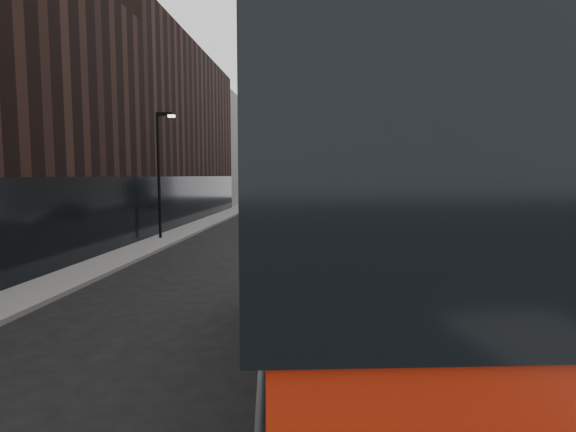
% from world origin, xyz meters
% --- Properties ---
extents(ground, '(140.00, 140.00, 0.00)m').
position_xyz_m(ground, '(0.00, 0.00, 0.00)').
color(ground, black).
rests_on(ground, ground).
extents(sidewalk_right, '(3.00, 80.00, 0.15)m').
position_xyz_m(sidewalk_right, '(7.50, 25.00, 0.07)').
color(sidewalk_right, slate).
rests_on(sidewalk_right, ground).
extents(sidewalk_left, '(2.00, 80.00, 0.15)m').
position_xyz_m(sidewalk_left, '(-8.00, 25.00, 0.07)').
color(sidewalk_left, slate).
rests_on(sidewalk_left, ground).
extents(building_modern_block, '(5.03, 22.00, 20.00)m').
position_xyz_m(building_modern_block, '(11.47, 21.00, 9.90)').
color(building_modern_block, '#A8AEB3').
rests_on(building_modern_block, ground).
extents(building_victorian, '(6.50, 24.00, 21.00)m').
position_xyz_m(building_victorian, '(11.38, 44.00, 9.66)').
color(building_victorian, slate).
rests_on(building_victorian, ground).
extents(building_left_mid, '(5.00, 24.00, 14.00)m').
position_xyz_m(building_left_mid, '(-11.50, 30.00, 7.00)').
color(building_left_mid, black).
rests_on(building_left_mid, ground).
extents(building_left_far, '(5.00, 20.00, 13.00)m').
position_xyz_m(building_left_far, '(-11.50, 52.00, 6.50)').
color(building_left_far, slate).
rests_on(building_left_far, ground).
extents(street_lamp, '(1.06, 0.22, 7.00)m').
position_xyz_m(street_lamp, '(-8.22, 18.00, 4.18)').
color(street_lamp, black).
rests_on(street_lamp, sidewalk_left).
extents(red_bus, '(4.23, 12.43, 4.93)m').
position_xyz_m(red_bus, '(1.29, 0.61, 2.74)').
color(red_bus, '#A21D09').
rests_on(red_bus, ground).
extents(grey_bus, '(4.17, 11.98, 3.80)m').
position_xyz_m(grey_bus, '(1.53, 45.52, 2.04)').
color(grey_bus, black).
rests_on(grey_bus, ground).
extents(car_a, '(2.30, 4.58, 1.50)m').
position_xyz_m(car_a, '(3.75, 14.79, 0.75)').
color(car_a, black).
rests_on(car_a, ground).
extents(car_b, '(1.64, 3.90, 1.25)m').
position_xyz_m(car_b, '(1.17, 23.78, 0.63)').
color(car_b, gray).
rests_on(car_b, ground).
extents(car_c, '(2.41, 4.71, 1.31)m').
position_xyz_m(car_c, '(3.01, 29.59, 0.65)').
color(car_c, black).
rests_on(car_c, ground).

